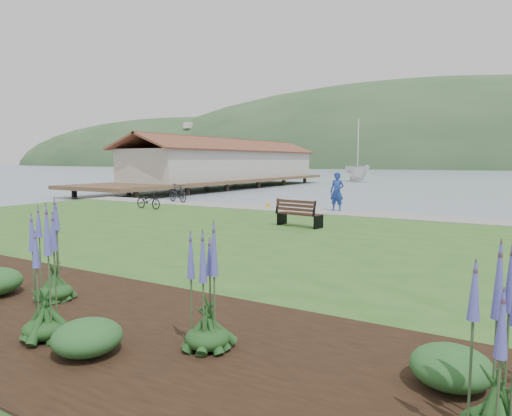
{
  "coord_description": "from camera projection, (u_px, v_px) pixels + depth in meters",
  "views": [
    {
      "loc": [
        8.48,
        -14.51,
        2.99
      ],
      "look_at": [
        0.24,
        -0.64,
        1.3
      ],
      "focal_mm": 32.0,
      "sensor_mm": 36.0,
      "label": 1
    }
  ],
  "objects": [
    {
      "name": "ground",
      "position": [
        259.0,
        241.0,
        17.02
      ],
      "size": [
        600.0,
        600.0,
        0.0
      ],
      "primitive_type": "plane",
      "color": "gray",
      "rests_on": "ground"
    },
    {
      "name": "lawn",
      "position": [
        229.0,
        244.0,
        15.29
      ],
      "size": [
        34.0,
        20.0,
        0.4
      ],
      "primitive_type": "cube",
      "color": "#2D5A20",
      "rests_on": "ground"
    },
    {
      "name": "shoreline_path",
      "position": [
        329.0,
        212.0,
        22.88
      ],
      "size": [
        34.0,
        2.2,
        0.03
      ],
      "primitive_type": "cube",
      "color": "gray",
      "rests_on": "lawn"
    },
    {
      "name": "garden_bed",
      "position": [
        107.0,
        326.0,
        7.08
      ],
      "size": [
        24.0,
        4.4,
        0.04
      ],
      "primitive_type": "cube",
      "color": "black",
      "rests_on": "lawn"
    },
    {
      "name": "pier_pavilion",
      "position": [
        229.0,
        164.0,
        50.44
      ],
      "size": [
        8.0,
        36.0,
        5.4
      ],
      "color": "#4C3826",
      "rests_on": "ground"
    },
    {
      "name": "park_bench",
      "position": [
        298.0,
        213.0,
        17.8
      ],
      "size": [
        1.87,
        0.99,
        1.11
      ],
      "rotation": [
        0.0,
        0.0,
        -0.15
      ],
      "color": "black",
      "rests_on": "lawn"
    },
    {
      "name": "person",
      "position": [
        337.0,
        188.0,
        23.17
      ],
      "size": [
        0.86,
        0.6,
        2.34
      ],
      "primitive_type": "imported",
      "rotation": [
        0.0,
        0.0,
        -0.02
      ],
      "color": "navy",
      "rests_on": "lawn"
    },
    {
      "name": "bicycle_a",
      "position": [
        148.0,
        200.0,
        24.42
      ],
      "size": [
        0.68,
        1.75,
        0.9
      ],
      "primitive_type": "imported",
      "rotation": [
        0.0,
        0.0,
        1.52
      ],
      "color": "black",
      "rests_on": "lawn"
    },
    {
      "name": "bicycle_b",
      "position": [
        178.0,
        193.0,
        28.2
      ],
      "size": [
        1.1,
        1.98,
        1.15
      ],
      "primitive_type": "imported",
      "rotation": [
        0.0,
        0.0,
        1.27
      ],
      "color": "black",
      "rests_on": "lawn"
    },
    {
      "name": "sailboat",
      "position": [
        357.0,
        182.0,
        64.45
      ],
      "size": [
        15.03,
        15.05,
        27.88
      ],
      "primitive_type": "imported",
      "rotation": [
        0.0,
        0.0,
        0.7
      ],
      "color": "silver",
      "rests_on": "ground"
    },
    {
      "name": "pannier",
      "position": [
        268.0,
        205.0,
        24.98
      ],
      "size": [
        0.23,
        0.29,
        0.27
      ],
      "primitive_type": "cube",
      "rotation": [
        0.0,
        0.0,
        0.32
      ],
      "color": "gold",
      "rests_on": "lawn"
    },
    {
      "name": "echium_0",
      "position": [
        43.0,
        282.0,
        6.45
      ],
      "size": [
        0.62,
        0.62,
        2.08
      ],
      "color": "#153B16",
      "rests_on": "garden_bed"
    },
    {
      "name": "echium_1",
      "position": [
        207.0,
        297.0,
        6.12
      ],
      "size": [
        0.62,
        0.62,
        1.83
      ],
      "color": "#153B16",
      "rests_on": "garden_bed"
    },
    {
      "name": "echium_2",
      "position": [
        499.0,
        361.0,
        4.0
      ],
      "size": [
        0.62,
        0.62,
        1.88
      ],
      "color": "#153B16",
      "rests_on": "garden_bed"
    },
    {
      "name": "echium_4",
      "position": [
        54.0,
        254.0,
        8.26
      ],
      "size": [
        0.62,
        0.62,
        2.23
      ],
      "color": "#153B16",
      "rests_on": "garden_bed"
    },
    {
      "name": "shrub_1",
      "position": [
        87.0,
        337.0,
        6.0
      ],
      "size": [
        0.91,
        0.91,
        0.46
      ],
      "primitive_type": "ellipsoid",
      "color": "#1E4C21",
      "rests_on": "garden_bed"
    },
    {
      "name": "shrub_2",
      "position": [
        451.0,
        367.0,
        5.14
      ],
      "size": [
        0.91,
        0.91,
        0.46
      ],
      "primitive_type": "ellipsoid",
      "color": "#1E4C21",
      "rests_on": "garden_bed"
    }
  ]
}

